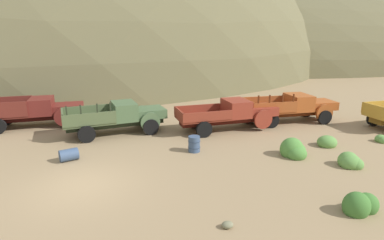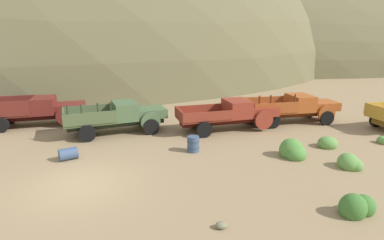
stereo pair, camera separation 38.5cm
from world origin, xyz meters
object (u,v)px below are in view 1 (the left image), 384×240
Objects in this scene: truck_weathered_green at (123,117)px; oil_drum_by_truck at (194,144)px; truck_oxblood at (39,111)px; truck_rust_red at (234,114)px; oil_drum_tipped at (69,155)px; truck_oxide_orange at (296,107)px.

oil_drum_by_truck is (3.69, -3.99, -0.59)m from truck_weathered_green.
truck_oxblood reaches higher than truck_rust_red.
oil_drum_by_truck is 0.82× the size of oil_drum_tipped.
truck_oxblood is 6.41× the size of oil_drum_tipped.
truck_oxide_orange reaches higher than oil_drum_by_truck.
truck_oxide_orange is 6.42× the size of oil_drum_tipped.
oil_drum_by_truck is (9.11, -6.38, -0.62)m from truck_oxblood.
truck_rust_red is at bearing -19.64° from truck_oxblood.
oil_drum_by_truck is at bearing -41.64° from truck_oxblood.
truck_weathered_green is 6.93m from truck_rust_red.
truck_oxblood is 7.19m from oil_drum_tipped.
truck_rust_red is at bearing -171.11° from truck_oxide_orange.
truck_oxblood is 1.00× the size of truck_oxide_orange.
truck_oxblood is at bearing 143.61° from truck_weathered_green.
truck_rust_red is 4.88m from truck_oxide_orange.
truck_oxblood is 17.23m from truck_oxide_orange.
truck_rust_red is at bearing 21.37° from oil_drum_tipped.
truck_oxide_orange is (4.79, 0.95, -0.00)m from truck_rust_red.
truck_weathered_green is 0.99× the size of truck_oxide_orange.
truck_oxblood is at bearing 159.91° from truck_rust_red.
oil_drum_by_truck is at bearing 1.18° from oil_drum_tipped.
truck_rust_red is (6.91, -0.45, 0.01)m from truck_weathered_green.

